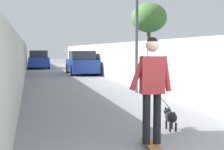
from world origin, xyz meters
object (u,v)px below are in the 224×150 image
lamp_post (137,17)px  car_near (82,63)px  car_far (38,60)px  dog (170,117)px  person_skateboarder (152,82)px  tree_right_mid (149,18)px  skateboard (152,144)px

lamp_post → car_near: (9.94, 0.60, -2.12)m
car_near → car_far: (7.79, 2.62, -0.00)m
dog → car_far: car_far is taller
lamp_post → person_skateboarder: size_ratio=2.34×
person_skateboarder → car_far: bearing=2.9°
tree_right_mid → car_far: tree_right_mid is taller
dog → car_near: bearing=-2.0°
car_far → lamp_post: bearing=-169.7°
lamp_post → car_far: bearing=10.3°
tree_right_mid → car_far: (13.26, 5.32, -2.53)m
car_far → person_skateboarder: bearing=-177.1°
person_skateboarder → car_far: size_ratio=0.43×
skateboard → person_skateboarder: 1.05m
skateboard → person_skateboarder: person_skateboarder is taller
car_far → dog: bearing=-175.0°
person_skateboarder → car_near: 17.02m
skateboard → dog: (1.14, -0.83, 0.21)m
skateboard → car_far: bearing=2.9°
car_far → tree_right_mid: bearing=-158.2°
skateboard → car_near: size_ratio=0.20×
person_skateboarder → car_far: 24.79m
dog → car_far: 23.71m
lamp_post → car_far: 18.15m
car_near → car_far: size_ratio=1.01×
tree_right_mid → car_near: (5.47, 2.70, -2.53)m
skateboard → car_far: size_ratio=0.20×
skateboard → car_near: (16.96, -1.39, 0.65)m
lamp_post → car_near: size_ratio=0.99×
lamp_post → person_skateboarder: (-7.02, 1.99, -1.72)m
car_far → skateboard: bearing=-177.1°
skateboard → car_near: car_near is taller
person_skateboarder → dog: (1.14, -0.83, -0.84)m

